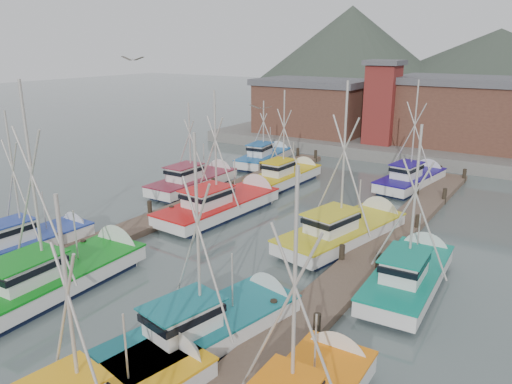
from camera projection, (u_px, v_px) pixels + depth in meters
The scene contains 20 objects.
ground at pixel (194, 274), 25.69m from camera, with size 260.00×260.00×0.00m, color #475554.
dock_left at pixel (151, 222), 32.53m from camera, with size 2.30×46.00×1.50m.
dock_right at pixel (352, 273), 25.23m from camera, with size 2.30×46.00×1.50m.
quay at pixel (409, 144), 55.24m from camera, with size 44.00×16.00×1.20m, color gray.
shed_left at pixel (313, 106), 58.30m from camera, with size 12.72×8.48×6.20m.
shed_center at pixel (471, 111), 50.94m from camera, with size 14.84×9.54×6.90m.
lookout_tower at pixel (382, 102), 51.65m from camera, with size 3.60×3.60×8.50m.
distant_hills at pixel (457, 88), 130.83m from camera, with size 175.00×140.00×42.00m.
boat_4 at pixel (60, 275), 23.98m from camera, with size 4.40×10.40×10.94m.
boat_5 at pixel (215, 325), 19.75m from camera, with size 4.44×9.27×9.22m.
boat_6 at pixel (34, 242), 28.05m from camera, with size 3.51×7.98×8.72m.
boat_8 at pixel (225, 204), 34.56m from camera, with size 3.94×10.52×9.50m.
boat_9 at pixel (348, 230), 29.75m from camera, with size 4.97×10.30×10.38m.
boat_10 at pixel (197, 181), 40.49m from camera, with size 3.30×8.98×7.81m.
boat_11 at pixel (411, 274), 24.14m from camera, with size 3.57×8.82×8.77m.
boat_12 at pixel (287, 176), 41.93m from camera, with size 3.43×8.66×8.54m.
boat_13 at pixel (413, 179), 41.01m from camera, with size 3.84×9.07×9.44m.
boat_14 at pixel (266, 157), 48.90m from camera, with size 3.52×8.65×6.86m.
gull_near at pixel (133, 59), 22.78m from camera, with size 1.55×0.65×0.24m.
gull_far at pixel (260, 108), 29.23m from camera, with size 1.55×0.63×0.24m.
Camera 1 is at (15.44, -17.88, 11.41)m, focal length 35.00 mm.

